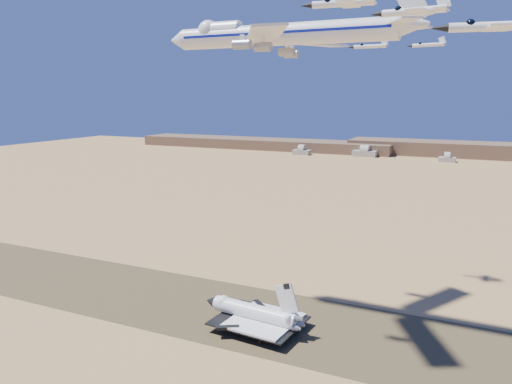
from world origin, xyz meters
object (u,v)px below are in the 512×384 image
at_px(carrier_747, 274,35).
at_px(chase_jet_c, 490,26).
at_px(crew_c, 268,338).
at_px(chase_jet_a, 342,3).
at_px(chase_jet_b, 412,11).
at_px(crew_b, 260,342).
at_px(chase_jet_e, 369,46).
at_px(chase_jet_f, 427,45).
at_px(crew_a, 267,341).
at_px(shuttle, 254,314).

relative_size(carrier_747, chase_jet_c, 5.68).
relative_size(carrier_747, crew_c, 47.35).
height_order(chase_jet_a, chase_jet_b, chase_jet_a).
height_order(crew_c, chase_jet_c, chase_jet_c).
bearing_deg(crew_b, chase_jet_e, -30.14).
distance_m(carrier_747, chase_jet_f, 74.82).
distance_m(crew_b, chase_jet_a, 103.41).
bearing_deg(crew_b, chase_jet_a, -149.52).
height_order(chase_jet_a, chase_jet_f, chase_jet_f).
relative_size(crew_a, crew_c, 0.84).
xyz_separation_m(carrier_747, chase_jet_c, (65.37, -69.94, -9.07)).
distance_m(crew_c, chase_jet_b, 108.41).
bearing_deg(chase_jet_b, chase_jet_c, -35.12).
relative_size(shuttle, chase_jet_e, 2.29).
relative_size(shuttle, carrier_747, 0.42).
height_order(crew_c, chase_jet_f, chase_jet_f).
bearing_deg(chase_jet_a, crew_b, 135.29).
bearing_deg(shuttle, chase_jet_b, -34.16).
height_order(crew_a, chase_jet_e, chase_jet_e).
bearing_deg(chase_jet_b, crew_a, 147.79).
bearing_deg(chase_jet_b, chase_jet_e, 112.50).
distance_m(chase_jet_b, chase_jet_c, 18.39).
relative_size(crew_a, chase_jet_f, 0.10).
height_order(chase_jet_c, chase_jet_e, chase_jet_e).
bearing_deg(crew_b, crew_a, -65.30).
bearing_deg(shuttle, chase_jet_a, -38.03).
relative_size(chase_jet_a, chase_jet_c, 1.06).
distance_m(shuttle, crew_b, 12.64).
xyz_separation_m(crew_b, chase_jet_f, (34.80, 87.32, 96.75)).
distance_m(chase_jet_a, chase_jet_c, 36.47).
relative_size(crew_c, chase_jet_a, 0.11).
distance_m(crew_c, chase_jet_f, 132.52).
distance_m(shuttle, chase_jet_b, 111.22).
bearing_deg(chase_jet_c, chase_jet_f, 91.72).
bearing_deg(crew_a, chase_jet_e, 4.06).
bearing_deg(crew_b, shuttle, 15.14).
distance_m(shuttle, crew_a, 12.52).
relative_size(crew_c, chase_jet_e, 0.11).
bearing_deg(chase_jet_f, crew_c, -105.39).
distance_m(crew_b, chase_jet_f, 134.89).
distance_m(crew_b, chase_jet_c, 114.59).
xyz_separation_m(carrier_747, chase_jet_a, (36.28, -49.70, -0.46)).
xyz_separation_m(crew_b, chase_jet_a, (30.01, -24.93, 95.76)).
bearing_deg(chase_jet_b, chase_jet_a, 157.73).
relative_size(crew_c, chase_jet_f, 0.12).
distance_m(chase_jet_a, chase_jet_f, 112.35).
relative_size(carrier_747, chase_jet_b, 6.08).
xyz_separation_m(shuttle, carrier_747, (0.60, 14.95, 92.22)).
bearing_deg(carrier_747, chase_jet_c, -46.47).
relative_size(crew_b, chase_jet_a, 0.11).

